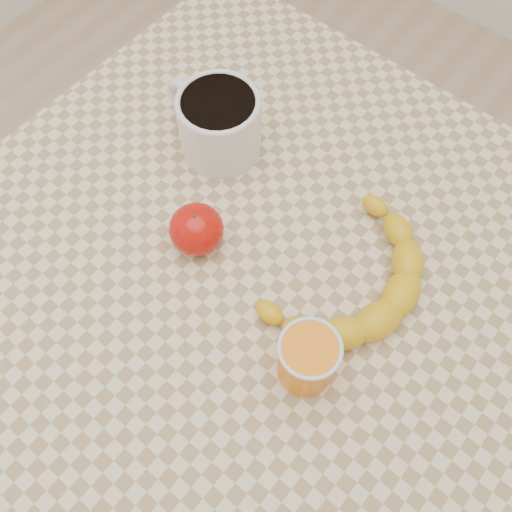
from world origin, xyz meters
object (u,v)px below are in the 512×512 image
Objects in this scene: apple at (196,229)px; banana at (348,279)px; coffee_mug at (218,121)px; table at (256,291)px; orange_juice_glass at (308,358)px.

apple is 0.24× the size of banana.
banana is at bearing -13.93° from coffee_mug.
table is 5.12× the size of coffee_mug.
table is at bearing 16.41° from apple.
orange_juice_glass is (0.13, -0.07, 0.13)m from table.
apple reaches higher than banana.
orange_juice_glass is at bearing -28.19° from table.
apple reaches higher than table.
coffee_mug reaches higher than orange_juice_glass.
coffee_mug is 1.95× the size of orange_juice_glass.
coffee_mug is 2.09× the size of apple.
banana is (0.11, 0.05, 0.11)m from table.
apple is 0.19m from banana.
banana is at bearing 23.24° from table.
coffee_mug is 0.34m from orange_juice_glass.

